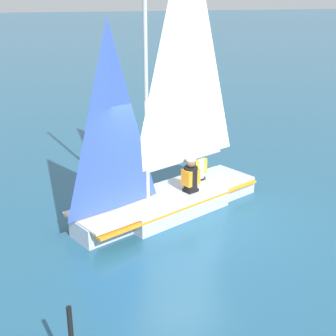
% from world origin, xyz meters
% --- Properties ---
extents(ground_plane, '(260.00, 260.00, 0.00)m').
position_xyz_m(ground_plane, '(0.00, 0.00, 0.00)').
color(ground_plane, '#235675').
extents(sailboat_main, '(2.75, 4.52, 6.15)m').
position_xyz_m(sailboat_main, '(-0.00, 0.01, 0.95)').
color(sailboat_main, '#B2BCCC').
rests_on(sailboat_main, ground_plane).
extents(sailor_helm, '(0.39, 0.41, 1.16)m').
position_xyz_m(sailor_helm, '(0.02, 0.51, 0.63)').
color(sailor_helm, black).
rests_on(sailor_helm, ground_plane).
extents(sailor_crew, '(0.39, 0.41, 1.16)m').
position_xyz_m(sailor_crew, '(-0.57, 0.93, 0.63)').
color(sailor_crew, black).
rests_on(sailor_crew, ground_plane).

